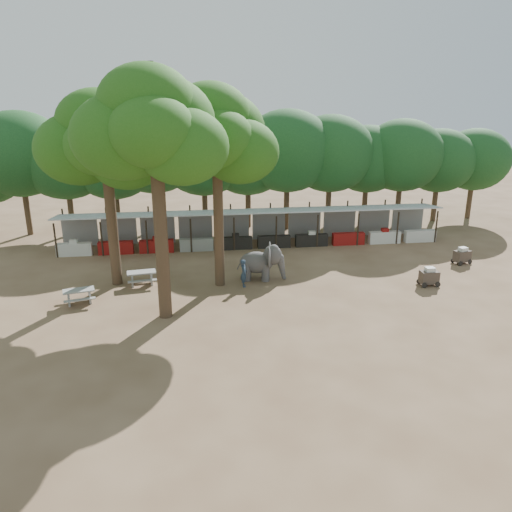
{
  "coord_description": "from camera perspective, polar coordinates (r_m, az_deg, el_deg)",
  "views": [
    {
      "loc": [
        -4.62,
        -21.38,
        10.65
      ],
      "look_at": [
        -1.0,
        5.0,
        2.0
      ],
      "focal_mm": 35.0,
      "sensor_mm": 36.0,
      "label": 1
    }
  ],
  "objects": [
    {
      "name": "picnic_table_far",
      "position": [
        29.89,
        -12.94,
        -2.26
      ],
      "size": [
        1.83,
        1.69,
        0.82
      ],
      "rotation": [
        0.0,
        0.0,
        0.14
      ],
      "color": "gray",
      "rests_on": "ground"
    },
    {
      "name": "elephant",
      "position": [
        29.86,
        0.69,
        -0.68
      ],
      "size": [
        2.92,
        2.18,
        2.18
      ],
      "rotation": [
        0.0,
        0.0,
        -0.18
      ],
      "color": "#3F3C3C",
      "rests_on": "ground"
    },
    {
      "name": "cart_back",
      "position": [
        35.48,
        22.5,
        0.05
      ],
      "size": [
        1.3,
        1.04,
        1.11
      ],
      "rotation": [
        0.0,
        0.0,
        0.29
      ],
      "color": "#362B24",
      "rests_on": "ground"
    },
    {
      "name": "yard_tree_left",
      "position": [
        29.03,
        -17.14,
        12.38
      ],
      "size": [
        7.1,
        6.9,
        11.02
      ],
      "color": "#332316",
      "rests_on": "ground"
    },
    {
      "name": "cart_front",
      "position": [
        30.73,
        19.17,
        -2.23
      ],
      "size": [
        1.15,
        0.76,
        1.11
      ],
      "rotation": [
        0.0,
        0.0,
        0.01
      ],
      "color": "#362B24",
      "rests_on": "ground"
    },
    {
      "name": "handler",
      "position": [
        28.82,
        -1.4,
        -1.96
      ],
      "size": [
        0.41,
        0.6,
        1.63
      ],
      "primitive_type": "imported",
      "rotation": [
        0.0,
        0.0,
        1.61
      ],
      "color": "#26384C",
      "rests_on": "ground"
    },
    {
      "name": "picnic_table_near",
      "position": [
        28.19,
        -19.57,
        -4.17
      ],
      "size": [
        1.87,
        1.76,
        0.79
      ],
      "rotation": [
        0.0,
        0.0,
        0.23
      ],
      "color": "gray",
      "rests_on": "ground"
    },
    {
      "name": "yard_tree_back",
      "position": [
        27.69,
        -4.85,
        13.57
      ],
      "size": [
        7.1,
        6.9,
        11.36
      ],
      "color": "#332316",
      "rests_on": "ground"
    },
    {
      "name": "vendor_stalls",
      "position": [
        36.77,
        -0.33,
        3.07
      ],
      "size": [
        28.0,
        2.99,
        2.8
      ],
      "color": "#AAADB2",
      "rests_on": "ground"
    },
    {
      "name": "ground",
      "position": [
        24.33,
        3.97,
        -8.01
      ],
      "size": [
        100.0,
        100.0,
        0.0
      ],
      "primitive_type": "plane",
      "color": "brown",
      "rests_on": "ground"
    },
    {
      "name": "yard_tree_center",
      "position": [
        23.66,
        -11.83,
        14.13
      ],
      "size": [
        7.1,
        6.9,
        12.04
      ],
      "color": "#332316",
      "rests_on": "ground"
    },
    {
      "name": "backdrop_trees",
      "position": [
        40.97,
        -1.3,
        10.79
      ],
      "size": [
        46.46,
        5.95,
        8.33
      ],
      "color": "#332316",
      "rests_on": "ground"
    }
  ]
}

